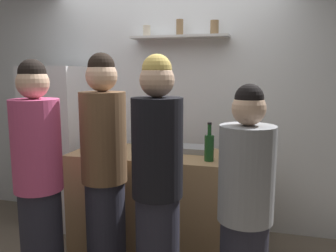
# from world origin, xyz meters

# --- Properties ---
(back_wall_assembly) EXTENTS (4.80, 0.32, 2.60)m
(back_wall_assembly) POSITION_xyz_m (0.00, 1.25, 1.30)
(back_wall_assembly) COLOR white
(back_wall_assembly) RESTS_ON ground
(refrigerator) EXTENTS (0.59, 0.59, 1.72)m
(refrigerator) POSITION_xyz_m (-1.12, 0.85, 0.86)
(refrigerator) COLOR white
(refrigerator) RESTS_ON ground
(counter) EXTENTS (1.73, 0.65, 0.94)m
(counter) POSITION_xyz_m (0.20, 0.53, 0.47)
(counter) COLOR #9E7A51
(counter) RESTS_ON ground
(baking_pan) EXTENTS (0.34, 0.24, 0.05)m
(baking_pan) POSITION_xyz_m (0.36, 0.66, 0.96)
(baking_pan) COLOR gray
(baking_pan) RESTS_ON counter
(utensil_holder) EXTENTS (0.11, 0.11, 0.22)m
(utensil_holder) POSITION_xyz_m (-0.53, 0.47, 0.99)
(utensil_holder) COLOR #B2B2B7
(utensil_holder) RESTS_ON counter
(wine_bottle_green_glass) EXTENTS (0.08, 0.08, 0.32)m
(wine_bottle_green_glass) POSITION_xyz_m (0.59, 0.38, 1.06)
(wine_bottle_green_glass) COLOR #19471E
(wine_bottle_green_glass) RESTS_ON counter
(wine_bottle_dark_glass) EXTENTS (0.07, 0.07, 0.34)m
(wine_bottle_dark_glass) POSITION_xyz_m (0.21, 0.41, 1.07)
(wine_bottle_dark_glass) COLOR black
(wine_bottle_dark_glass) RESTS_ON counter
(wine_bottle_pale_glass) EXTENTS (0.08, 0.08, 0.31)m
(wine_bottle_pale_glass) POSITION_xyz_m (0.08, 0.59, 1.05)
(wine_bottle_pale_glass) COLOR #B2BFB2
(wine_bottle_pale_glass) RESTS_ON counter
(wine_bottle_amber_glass) EXTENTS (0.07, 0.07, 0.28)m
(wine_bottle_amber_glass) POSITION_xyz_m (-0.34, 0.41, 1.04)
(wine_bottle_amber_glass) COLOR #472814
(wine_bottle_amber_glass) RESTS_ON counter
(water_bottle_plastic) EXTENTS (0.08, 0.08, 0.25)m
(water_bottle_plastic) POSITION_xyz_m (0.84, 0.35, 1.05)
(water_bottle_plastic) COLOR silver
(water_bottle_plastic) RESTS_ON counter
(person_blonde) EXTENTS (0.34, 0.34, 1.77)m
(person_blonde) POSITION_xyz_m (0.34, -0.25, 0.88)
(person_blonde) COLOR #262633
(person_blonde) RESTS_ON ground
(person_grey_hoodie) EXTENTS (0.34, 0.34, 1.59)m
(person_grey_hoodie) POSITION_xyz_m (0.92, -0.28, 0.78)
(person_grey_hoodie) COLOR #262633
(person_grey_hoodie) RESTS_ON ground
(person_brown_jacket) EXTENTS (0.34, 0.34, 1.79)m
(person_brown_jacket) POSITION_xyz_m (-0.13, -0.08, 0.90)
(person_brown_jacket) COLOR #262633
(person_brown_jacket) RESTS_ON ground
(person_pink_top) EXTENTS (0.34, 0.34, 1.74)m
(person_pink_top) POSITION_xyz_m (-0.52, -0.33, 0.87)
(person_pink_top) COLOR #262633
(person_pink_top) RESTS_ON ground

